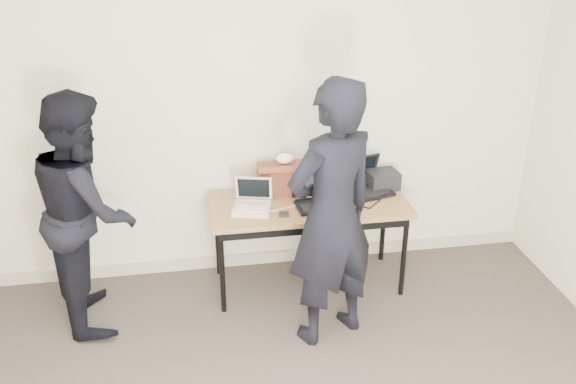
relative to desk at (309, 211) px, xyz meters
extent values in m
cube|color=beige|center=(-0.30, 0.42, 0.69)|extent=(4.50, 0.05, 2.70)
cube|color=brown|center=(0.00, 0.01, 0.04)|extent=(1.50, 0.66, 0.03)
cylinder|color=black|center=(-0.69, -0.25, -0.32)|extent=(0.04, 0.04, 0.68)
cylinder|color=black|center=(0.69, -0.26, -0.32)|extent=(0.04, 0.04, 0.68)
cylinder|color=black|center=(-0.69, 0.28, -0.32)|extent=(0.04, 0.04, 0.68)
cylinder|color=black|center=(0.69, 0.27, -0.32)|extent=(0.04, 0.04, 0.68)
cube|color=black|center=(0.00, -0.27, -0.02)|extent=(1.40, 0.02, 0.06)
cube|color=#C2B79B|center=(-0.44, -0.05, 0.08)|extent=(0.32, 0.29, 0.03)
cube|color=beige|center=(-0.45, -0.08, 0.09)|extent=(0.25, 0.18, 0.01)
cube|color=#C2B79B|center=(-0.41, 0.08, 0.19)|extent=(0.28, 0.11, 0.19)
cube|color=black|center=(-0.41, 0.07, 0.19)|extent=(0.24, 0.09, 0.16)
cube|color=#C2B79B|center=(-0.41, 0.06, 0.09)|extent=(0.24, 0.07, 0.01)
cube|color=black|center=(0.05, -0.08, 0.07)|extent=(0.33, 0.26, 0.02)
cube|color=black|center=(0.05, -0.10, 0.08)|extent=(0.26, 0.15, 0.01)
cube|color=black|center=(0.04, 0.07, 0.19)|extent=(0.31, 0.09, 0.22)
cube|color=#26333F|center=(0.04, 0.06, 0.19)|extent=(0.27, 0.07, 0.18)
cube|color=black|center=(0.04, 0.04, 0.08)|extent=(0.28, 0.04, 0.01)
cube|color=black|center=(0.48, 0.10, 0.07)|extent=(0.41, 0.35, 0.02)
cube|color=black|center=(0.49, 0.07, 0.09)|extent=(0.32, 0.22, 0.01)
cube|color=black|center=(0.44, 0.26, 0.20)|extent=(0.37, 0.18, 0.24)
cube|color=black|center=(0.44, 0.25, 0.20)|extent=(0.31, 0.15, 0.20)
cube|color=black|center=(0.45, 0.22, 0.08)|extent=(0.32, 0.10, 0.02)
cube|color=brown|center=(-0.18, 0.23, 0.18)|extent=(0.36, 0.17, 0.24)
cube|color=brown|center=(-0.18, 0.17, 0.28)|extent=(0.36, 0.08, 0.07)
cube|color=brown|center=(-0.02, 0.23, 0.16)|extent=(0.02, 0.10, 0.02)
ellipsoid|color=white|center=(-0.15, 0.23, 0.34)|extent=(0.15, 0.12, 0.08)
cube|color=black|center=(0.63, 0.19, 0.13)|extent=(0.26, 0.23, 0.14)
cube|color=black|center=(-0.22, -0.17, 0.07)|extent=(0.08, 0.06, 0.03)
cube|color=black|center=(0.21, 0.19, 0.06)|extent=(0.25, 0.03, 0.01)
cube|color=black|center=(0.29, -0.06, 0.06)|extent=(0.28, 0.20, 0.01)
cube|color=black|center=(0.52, -0.06, 0.06)|extent=(0.19, 0.20, 0.01)
cube|color=black|center=(-0.42, 0.07, 0.06)|extent=(0.22, 0.26, 0.01)
cube|color=silver|center=(-0.02, -0.11, 0.06)|extent=(0.18, 0.19, 0.01)
cube|color=silver|center=(-0.24, -0.07, 0.06)|extent=(0.27, 0.10, 0.01)
imported|color=black|center=(0.02, -0.63, 0.28)|extent=(0.81, 0.69, 1.87)
imported|color=black|center=(-1.60, -0.11, 0.19)|extent=(0.78, 0.93, 1.71)
cube|color=#A7A18A|center=(-0.30, 0.38, -0.61)|extent=(4.50, 0.03, 0.10)
camera|label=1|loc=(-0.87, -4.24, 2.21)|focal=40.00mm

